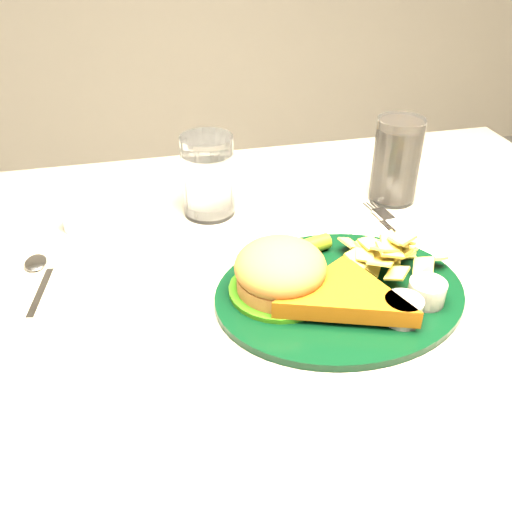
{
  "coord_description": "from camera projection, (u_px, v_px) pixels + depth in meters",
  "views": [
    {
      "loc": [
        -0.14,
        -0.61,
        1.18
      ],
      "look_at": [
        -0.01,
        -0.05,
        0.8
      ],
      "focal_mm": 40.0,
      "sensor_mm": 36.0,
      "label": 1
    }
  ],
  "objects": [
    {
      "name": "fork_napkin",
      "position": [
        401.0,
        239.0,
        0.82
      ],
      "size": [
        0.14,
        0.18,
        0.01
      ],
      "primitive_type": null,
      "rotation": [
        0.0,
        0.0,
        0.1
      ],
      "color": "white",
      "rests_on": "table"
    },
    {
      "name": "table",
      "position": [
        254.0,
        449.0,
        0.97
      ],
      "size": [
        1.2,
        0.8,
        0.75
      ],
      "primitive_type": null,
      "color": "#A19D91",
      "rests_on": "ground"
    },
    {
      "name": "dinner_plate",
      "position": [
        342.0,
        273.0,
        0.69
      ],
      "size": [
        0.34,
        0.29,
        0.07
      ],
      "primitive_type": null,
      "rotation": [
        0.0,
        0.0,
        0.09
      ],
      "color": "black",
      "rests_on": "table"
    },
    {
      "name": "cola_glass",
      "position": [
        396.0,
        161.0,
        0.89
      ],
      "size": [
        0.09,
        0.09,
        0.14
      ],
      "primitive_type": "cylinder",
      "rotation": [
        0.0,
        0.0,
        -0.34
      ],
      "color": "black",
      "rests_on": "table"
    },
    {
      "name": "spoon",
      "position": [
        40.0,
        291.0,
        0.71
      ],
      "size": [
        0.06,
        0.14,
        0.01
      ],
      "primitive_type": null,
      "rotation": [
        0.0,
        0.0,
        -0.17
      ],
      "color": "silver",
      "rests_on": "table"
    },
    {
      "name": "water_glass",
      "position": [
        208.0,
        176.0,
        0.86
      ],
      "size": [
        0.1,
        0.1,
        0.13
      ],
      "primitive_type": "cylinder",
      "rotation": [
        0.0,
        0.0,
        0.43
      ],
      "color": "silver",
      "rests_on": "table"
    },
    {
      "name": "ramekin",
      "position": [
        76.0,
        221.0,
        0.84
      ],
      "size": [
        0.05,
        0.05,
        0.03
      ],
      "primitive_type": "cylinder",
      "rotation": [
        0.0,
        0.0,
        0.42
      ],
      "color": "white",
      "rests_on": "table"
    }
  ]
}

